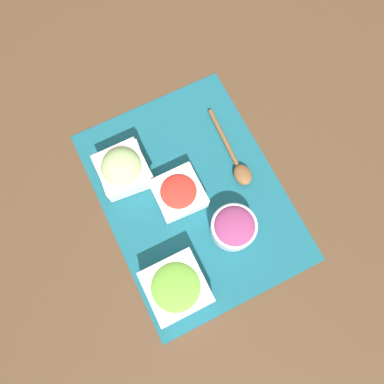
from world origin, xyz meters
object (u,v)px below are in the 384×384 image
at_px(onion_bowl, 234,227).
at_px(wooden_spoon, 237,164).
at_px(cucumber_bowl, 123,169).
at_px(lettuce_bowl, 176,287).
at_px(tomato_bowl, 179,193).

bearing_deg(onion_bowl, wooden_spoon, -32.06).
height_order(cucumber_bowl, onion_bowl, cucumber_bowl).
bearing_deg(onion_bowl, lettuce_bowl, 109.29).
relative_size(tomato_bowl, lettuce_bowl, 0.88).
xyz_separation_m(tomato_bowl, lettuce_bowl, (-0.20, 0.11, 0.01)).
xyz_separation_m(tomato_bowl, onion_bowl, (-0.14, -0.08, 0.01)).
xyz_separation_m(tomato_bowl, wooden_spoon, (0.01, -0.17, -0.02)).
bearing_deg(lettuce_bowl, onion_bowl, -70.71).
distance_m(tomato_bowl, lettuce_bowl, 0.23).
height_order(onion_bowl, wooden_spoon, onion_bowl).
xyz_separation_m(cucumber_bowl, tomato_bowl, (-0.11, -0.10, -0.02)).
xyz_separation_m(cucumber_bowl, onion_bowl, (-0.25, -0.18, -0.01)).
relative_size(cucumber_bowl, onion_bowl, 1.12).
relative_size(tomato_bowl, onion_bowl, 1.07).
relative_size(tomato_bowl, wooden_spoon, 0.51).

